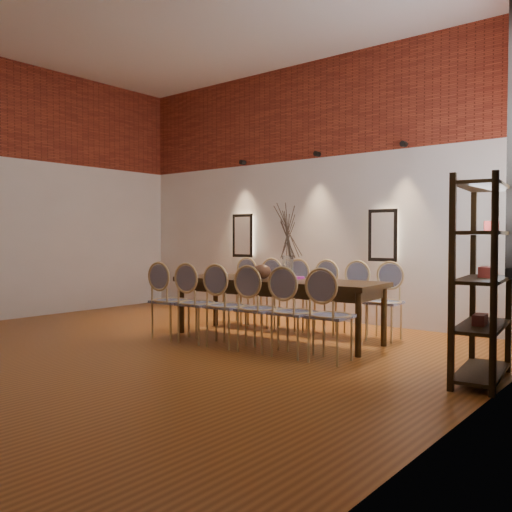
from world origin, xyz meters
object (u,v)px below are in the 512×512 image
Objects in this scene: chair_near_e at (293,312)px; book at (292,277)px; shelving_rack at (482,280)px; chair_far_a at (239,292)px; chair_near_f at (330,316)px; chair_far_d at (320,297)px; chair_near_d at (258,309)px; chair_far_e at (351,300)px; vase at (288,268)px; chair_near_c at (226,306)px; bowl at (262,272)px; chair_far_f at (384,302)px; chair_far_c at (291,295)px; dining_table at (276,309)px; chair_near_b at (197,303)px; chair_far_b at (264,293)px; chair_near_a at (170,301)px.

chair_near_e reaches higher than book.
chair_far_a is at bearing 156.80° from shelving_rack.
chair_near_f is 1.69m from chair_far_d.
chair_far_e is at bearing 72.51° from chair_near_d.
chair_far_e is 3.62× the size of book.
chair_far_d is at bearing 122.23° from chair_near_f.
chair_far_d is at bearing 0.00° from chair_far_e.
chair_near_c is at bearing -115.14° from vase.
chair_far_e is 0.97m from vase.
bowl is (-0.90, 0.61, 0.37)m from chair_near_e.
chair_near_c is at bearing 46.60° from chair_far_f.
chair_far_d is at bearing -180.00° from chair_far_c.
chair_far_a is (-0.99, 1.37, 0.00)m from chair_near_c.
chair_far_d is at bearing 65.55° from bowl.
shelving_rack reaches higher than chair_far_e.
shelving_rack is (2.43, -0.45, 0.00)m from vase.
chair_far_f is (0.90, 0.06, 0.00)m from chair_far_d.
vase reaches higher than bowl.
dining_table is 0.50m from bowl.
dining_table is 0.75m from chair_near_c.
shelving_rack is (2.42, -1.17, 0.43)m from chair_far_d.
chair_far_d and chair_far_f have the same top height.
chair_near_e and chair_far_c have the same top height.
chair_near_c is 1.69m from chair_far_e.
book is (0.28, 0.25, -0.07)m from bowl.
chair_far_a is at bearing 107.49° from chair_near_b.
chair_far_c is 0.85m from bowl.
vase reaches higher than chair_far_b.
vase is 1.25× the size of bowl.
chair_far_c is 3.12m from shelving_rack.
chair_near_c is at bearing -106.94° from book.
chair_far_c is at bearing 0.00° from chair_far_e.
chair_far_f is (1.70, 1.54, 0.00)m from chair_near_b.
dining_table is 0.45m from book.
chair_far_a reaches higher than book.
chair_near_c is at bearing 57.77° from chair_far_e.
dining_table is at bearing 107.49° from chair_near_d.
vase reaches higher than chair_near_f.
chair_near_d is 1.00× the size of chair_far_f.
chair_near_b is (0.45, 0.03, 0.00)m from chair_near_a.
chair_near_a is 1.00× the size of chair_far_e.
chair_far_c is at bearing 107.49° from chair_near_d.
chair_far_b is (-0.99, 1.37, 0.00)m from chair_near_d.
chair_far_f is at bearing -180.00° from chair_far_d.
shelving_rack is (1.52, -1.23, 0.43)m from chair_far_f.
shelving_rack is at bearing -7.73° from bowl.
chair_far_a is at bearing 90.00° from chair_near_a.
chair_near_c is 1.00× the size of chair_far_a.
chair_far_d is at bearing 89.35° from vase.
book is at bearing 43.37° from chair_far_e.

